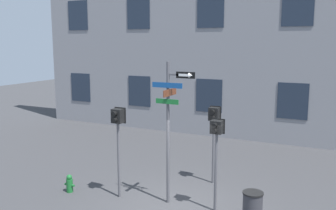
% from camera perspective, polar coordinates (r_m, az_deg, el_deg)
% --- Properties ---
extents(ground_plane, '(60.00, 60.00, 0.00)m').
position_cam_1_polar(ground_plane, '(11.14, 1.18, -15.39)').
color(ground_plane, '#38383A').
extents(building_facade, '(24.00, 0.64, 12.43)m').
position_cam_1_polar(building_facade, '(18.34, 12.91, 14.05)').
color(building_facade, gray).
rests_on(building_facade, ground_plane).
extents(street_sign_pole, '(1.28, 0.82, 4.17)m').
position_cam_1_polar(street_sign_pole, '(10.68, 0.30, -2.39)').
color(street_sign_pole, '#4C4C51').
rests_on(street_sign_pole, ground_plane).
extents(pedestrian_signal_left, '(0.38, 0.40, 2.78)m').
position_cam_1_polar(pedestrian_signal_left, '(11.26, -7.65, -3.39)').
color(pedestrian_signal_left, '#4C4C51').
rests_on(pedestrian_signal_left, ground_plane).
extents(pedestrian_signal_right, '(0.37, 0.40, 2.63)m').
position_cam_1_polar(pedestrian_signal_right, '(10.34, 7.38, -5.35)').
color(pedestrian_signal_right, '#4C4C51').
rests_on(pedestrian_signal_right, ground_plane).
extents(pedestrian_signal_across, '(0.39, 0.40, 2.62)m').
position_cam_1_polar(pedestrian_signal_across, '(12.42, 7.00, -2.72)').
color(pedestrian_signal_across, '#4C4C51').
rests_on(pedestrian_signal_across, ground_plane).
extents(fire_hydrant, '(0.36, 0.20, 0.57)m').
position_cam_1_polar(fire_hydrant, '(12.49, -14.78, -11.52)').
color(fire_hydrant, '#196028').
rests_on(fire_hydrant, ground_plane).
extents(trash_bin, '(0.53, 0.53, 0.92)m').
position_cam_1_polar(trash_bin, '(10.20, 12.74, -15.22)').
color(trash_bin, '#333338').
rests_on(trash_bin, ground_plane).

